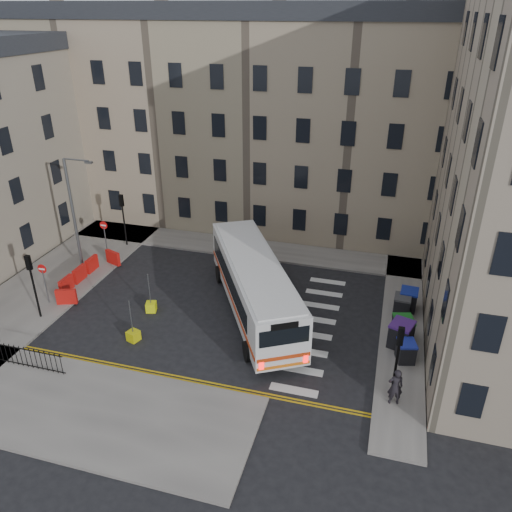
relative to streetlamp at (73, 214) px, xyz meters
The scene contains 22 objects.
ground 13.85m from the streetlamp, ahead, with size 120.00×120.00×0.00m, color black.
pavement_north 10.52m from the streetlamp, 43.32° to the left, with size 36.00×3.20×0.15m, color slate.
pavement_east 22.50m from the streetlamp, ahead, with size 2.40×26.00×0.15m, color slate.
pavement_west 4.49m from the streetlamp, 135.00° to the right, with size 6.00×22.00×0.15m, color slate.
pavement_sw 14.08m from the streetlamp, 63.43° to the right, with size 20.00×6.00×0.15m, color slate.
terrace_north 15.38m from the streetlamp, 66.04° to the left, with size 38.30×10.80×17.20m.
traffic_light_east 22.91m from the streetlamp, 19.15° to the right, with size 0.28×0.22×4.10m.
traffic_light_nw 4.84m from the streetlamp, 77.47° to the left, with size 0.28×0.22×4.10m.
traffic_light_sw 6.26m from the streetlamp, 80.54° to the right, with size 0.28×0.22×4.10m.
streetlamp is the anchor object (origin of this frame).
no_entry_north 3.41m from the streetlamp, 78.69° to the left, with size 0.60×0.08×3.00m.
no_entry_south 5.06m from the streetlamp, 83.66° to the right, with size 0.60×0.08×3.00m.
roadworks_barriers 4.15m from the streetlamp, 52.28° to the right, with size 1.66×6.26×1.00m.
bus 13.51m from the streetlamp, ahead, with size 8.72×12.41×3.45m.
wheelie_bin_a 22.88m from the streetlamp, 10.95° to the right, with size 1.14×1.24×1.15m.
wheelie_bin_b 22.37m from the streetlamp, ahead, with size 1.50×1.61×1.45m.
wheelie_bin_c 22.38m from the streetlamp, ahead, with size 1.32×1.43×1.33m.
wheelie_bin_d 22.17m from the streetlamp, ahead, with size 1.05×1.19×1.24m.
wheelie_bin_e 22.55m from the streetlamp, ahead, with size 1.11×1.26×1.30m.
pedestrian 23.26m from the streetlamp, 19.58° to the right, with size 0.71×0.47×1.95m, color black.
bollard_yellow 8.82m from the streetlamp, 25.97° to the right, with size 0.60×0.60×0.60m, color #DAE60C.
bollard_chevron 10.65m from the streetlamp, 40.86° to the right, with size 0.60×0.60×0.60m, color #C1BE0B.
Camera 1 is at (7.37, -24.69, 16.94)m, focal length 35.00 mm.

